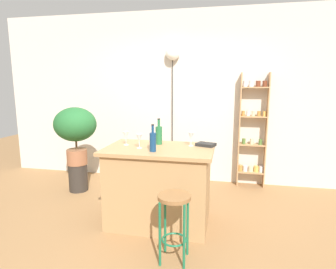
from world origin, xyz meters
TOP-DOWN VIEW (x-y plane):
  - ground at (0.00, 0.00)m, footprint 12.00×12.00m
  - back_wall at (0.00, 1.95)m, footprint 6.40×0.10m
  - kitchen_counter at (0.00, 0.30)m, footprint 1.23×0.80m
  - bar_stool at (0.31, -0.39)m, footprint 0.30×0.30m
  - spice_shelf at (1.15, 1.80)m, footprint 0.43×0.15m
  - plant_stool at (-1.47, 1.03)m, footprint 0.28×0.28m
  - potted_plant at (-1.47, 1.03)m, footprint 0.64×0.57m
  - bottle_soda_blue at (-0.05, 0.48)m, footprint 0.08×0.08m
  - bottle_wine_red at (-0.02, 0.10)m, footprint 0.07×0.07m
  - wine_glass_left at (0.34, 0.46)m, footprint 0.07×0.07m
  - wine_glass_center at (-0.42, 0.35)m, footprint 0.07×0.07m
  - wine_glass_right at (-0.21, 0.22)m, footprint 0.07×0.07m
  - cookbook at (0.51, 0.49)m, footprint 0.25×0.21m
  - pendant_globe_light at (-0.14, 1.84)m, footprint 0.23×0.23m

SIDE VIEW (x-z plane):
  - ground at x=0.00m, z-range 0.00..0.00m
  - plant_stool at x=-1.47m, z-range 0.00..0.42m
  - kitchen_counter at x=0.00m, z-range 0.00..0.91m
  - bar_stool at x=0.31m, z-range 0.15..0.79m
  - spice_shelf at x=1.15m, z-range -0.01..1.79m
  - cookbook at x=0.51m, z-range 0.91..0.95m
  - potted_plant at x=-1.47m, z-range 0.55..1.42m
  - bottle_wine_red at x=-0.02m, z-range 0.88..1.17m
  - wine_glass_left at x=0.34m, z-range 0.95..1.11m
  - wine_glass_center at x=-0.42m, z-range 0.95..1.11m
  - wine_glass_right at x=-0.21m, z-range 0.95..1.11m
  - bottle_soda_blue at x=-0.05m, z-range 0.87..1.18m
  - back_wall at x=0.00m, z-range 0.00..2.80m
  - pendant_globe_light at x=-0.14m, z-range 0.98..3.21m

